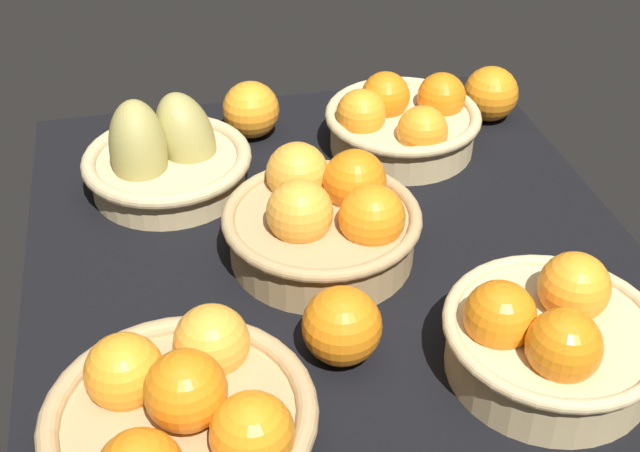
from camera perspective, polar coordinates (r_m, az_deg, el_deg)
name	(u,v)px	position (r cm, az deg, el deg)	size (l,w,h in cm)	color
market_tray	(338,270)	(99.82, 1.26, -3.01)	(84.00, 72.00, 3.00)	black
basket_far_left	(182,416)	(77.28, -9.34, -12.56)	(24.78, 24.78, 11.28)	tan
basket_near_left	(549,337)	(85.60, 15.26, -7.23)	(21.68, 21.68, 11.53)	tan
basket_far_right_pears	(166,160)	(111.09, -10.37, 4.42)	(21.90, 21.90, 14.60)	tan
basket_center	(325,219)	(97.22, 0.32, 0.45)	(23.06, 23.06, 11.42)	tan
basket_near_right	(402,122)	(118.10, 5.59, 7.04)	(21.65, 21.65, 10.47)	tan
loose_orange_front_gap	(491,94)	(127.87, 11.47, 8.76)	(8.09, 8.09, 8.09)	orange
loose_orange_back_gap	(342,326)	(84.49, 1.49, -6.78)	(8.12, 8.12, 8.12)	orange
loose_orange_side_gap	(251,110)	(121.39, -4.70, 7.84)	(8.17, 8.17, 8.17)	orange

